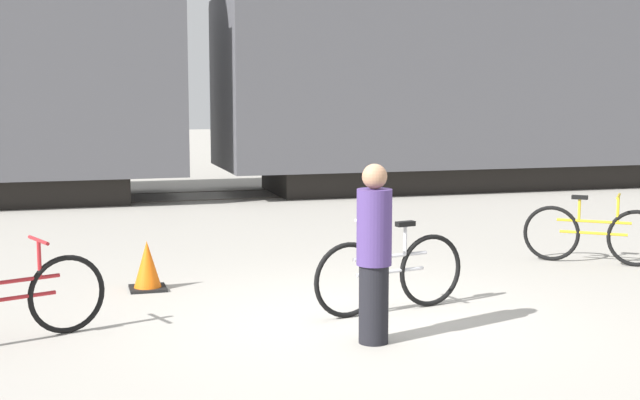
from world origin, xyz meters
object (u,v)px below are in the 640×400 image
Objects in this scene: bicycle_silver at (390,273)px; bicycle_maroon at (8,300)px; bicycle_yellow at (593,234)px; traffic_cone at (147,267)px; person_in_purple at (374,253)px; freight_train at (199,53)px.

bicycle_silver is 1.00× the size of bicycle_maroon.
bicycle_yellow is 2.59× the size of traffic_cone.
bicycle_yellow is at bearing 13.86° from bicycle_maroon.
person_in_purple is 2.88× the size of traffic_cone.
person_in_purple is at bearing -56.99° from traffic_cone.
bicycle_yellow reaches higher than traffic_cone.
person_in_purple reaches higher than bicycle_yellow.
bicycle_silver is 3.62m from bicycle_maroon.
person_in_purple is at bearing -146.24° from bicycle_yellow.
person_in_purple is at bearing -117.95° from bicycle_silver.
freight_train is at bearing 92.23° from bicycle_silver.
person_in_purple is (-0.13, -11.09, -2.13)m from freight_train.
bicycle_yellow is at bearing -66.22° from freight_train.
bicycle_maroon is 7.18m from bicycle_yellow.
traffic_cone is (-1.73, 2.66, -0.55)m from person_in_purple.
freight_train is at bearing 77.56° from traffic_cone.
freight_train is at bearing 72.49° from bicycle_maroon.
bicycle_yellow is 5.61m from traffic_cone.
person_in_purple reaches higher than bicycle_silver.
freight_train is 16.42× the size of bicycle_silver.
bicycle_maroon is at bearing -178.13° from bicycle_silver.
freight_train reaches higher than traffic_cone.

